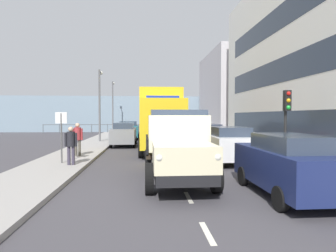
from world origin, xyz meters
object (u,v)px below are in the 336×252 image
at_px(car_white_kerbside_1, 228,144).
at_px(car_black_kerbside_3, 193,132).
at_px(lorry_cargo_yellow, 160,118).
at_px(pedestrian_couple_b, 78,137).
at_px(car_maroon_kerbside_2, 207,137).
at_px(traffic_light_near, 287,110).
at_px(car_navy_kerbside_near, 287,164).
at_px(street_sign, 61,128).
at_px(truck_vintage_cream, 178,148).
at_px(car_grey_oppositeside_0, 124,134).
at_px(lamp_post_far, 113,102).
at_px(car_teal_oppositeside_1, 129,130).
at_px(pedestrian_near_railing, 71,142).
at_px(lamp_post_promenade, 100,98).

relative_size(car_white_kerbside_1, car_black_kerbside_3, 0.97).
bearing_deg(lorry_cargo_yellow, pedestrian_couple_b, 32.14).
distance_m(car_maroon_kerbside_2, traffic_light_near, 6.57).
xyz_separation_m(car_navy_kerbside_near, street_sign, (7.64, -5.37, 0.79)).
bearing_deg(truck_vintage_cream, car_white_kerbside_1, -125.73).
relative_size(car_grey_oppositeside_0, street_sign, 1.98).
xyz_separation_m(truck_vintage_cream, car_black_kerbside_3, (-2.86, -14.32, -0.28)).
distance_m(lorry_cargo_yellow, car_white_kerbside_1, 5.68).
distance_m(pedestrian_couple_b, lamp_post_far, 21.44).
relative_size(car_black_kerbside_3, traffic_light_near, 1.25).
bearing_deg(traffic_light_near, car_maroon_kerbside_2, -69.54).
relative_size(lorry_cargo_yellow, traffic_light_near, 2.56).
relative_size(car_maroon_kerbside_2, street_sign, 1.69).
bearing_deg(street_sign, car_black_kerbside_3, -125.47).
bearing_deg(truck_vintage_cream, car_teal_oppositeside_1, -81.58).
bearing_deg(street_sign, car_grey_oppositeside_0, -103.80).
bearing_deg(street_sign, car_teal_oppositeside_1, -98.36).
xyz_separation_m(car_teal_oppositeside_1, pedestrian_couple_b, (1.94, 12.15, 0.26)).
bearing_deg(pedestrian_near_railing, pedestrian_couple_b, -82.55).
distance_m(car_maroon_kerbside_2, car_grey_oppositeside_0, 6.56).
bearing_deg(lorry_cargo_yellow, lamp_post_far, -74.93).
distance_m(car_navy_kerbside_near, street_sign, 9.38).
height_order(lorry_cargo_yellow, lamp_post_promenade, lamp_post_promenade).
distance_m(car_black_kerbside_3, lamp_post_promenade, 8.17).
xyz_separation_m(car_black_kerbside_3, car_teal_oppositeside_1, (5.53, -3.68, 0.00)).
xyz_separation_m(car_white_kerbside_1, street_sign, (7.64, 0.39, 0.79)).
bearing_deg(lamp_post_far, car_navy_kerbside_near, 105.46).
height_order(car_grey_oppositeside_0, pedestrian_near_railing, pedestrian_near_railing).
distance_m(lorry_cargo_yellow, car_teal_oppositeside_1, 9.76).
distance_m(truck_vintage_cream, lamp_post_far, 27.72).
bearing_deg(lamp_post_promenade, street_sign, 90.15).
height_order(lamp_post_promenade, street_sign, lamp_post_promenade).
distance_m(car_navy_kerbside_near, pedestrian_couple_b, 10.68).
relative_size(lorry_cargo_yellow, pedestrian_couple_b, 4.79).
relative_size(pedestrian_couple_b, street_sign, 0.76).
xyz_separation_m(car_grey_oppositeside_0, pedestrian_near_railing, (1.57, 9.18, 0.21)).
bearing_deg(car_black_kerbside_3, truck_vintage_cream, 78.70).
bearing_deg(lamp_post_promenade, car_grey_oppositeside_0, 131.13).
distance_m(lorry_cargo_yellow, car_maroon_kerbside_2, 3.24).
bearing_deg(lamp_post_far, truck_vintage_cream, 100.71).
bearing_deg(car_grey_oppositeside_0, street_sign, 76.20).
height_order(car_grey_oppositeside_0, car_teal_oppositeside_1, same).
relative_size(car_maroon_kerbside_2, lamp_post_promenade, 0.65).
bearing_deg(car_teal_oppositeside_1, car_black_kerbside_3, 146.34).
height_order(truck_vintage_cream, car_black_kerbside_3, truck_vintage_cream).
xyz_separation_m(truck_vintage_cream, car_navy_kerbside_near, (-2.86, 1.78, -0.28)).
xyz_separation_m(car_maroon_kerbside_2, lamp_post_far, (7.99, -18.42, 3.07)).
bearing_deg(lamp_post_promenade, car_white_kerbside_1, 125.66).
bearing_deg(street_sign, traffic_light_near, 174.83).
bearing_deg(lamp_post_far, street_sign, 90.84).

